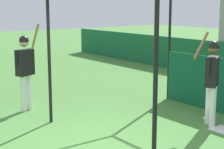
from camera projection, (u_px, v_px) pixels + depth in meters
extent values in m
plane|color=#477F38|center=(88.00, 147.00, 6.80)|extent=(60.00, 60.00, 0.00)
cylinder|color=black|center=(49.00, 54.00, 7.97)|extent=(0.07, 0.07, 3.00)
cylinder|color=black|center=(156.00, 79.00, 5.34)|extent=(0.07, 0.07, 3.00)
cylinder|color=black|center=(169.00, 44.00, 10.06)|extent=(0.07, 0.07, 3.00)
cube|color=#0F5133|center=(218.00, 85.00, 8.88)|extent=(3.25, 0.03, 1.32)
cube|color=white|center=(223.00, 130.00, 7.71)|extent=(0.44, 0.44, 0.02)
cylinder|color=white|center=(213.00, 107.00, 7.80)|extent=(0.18, 0.18, 0.87)
cylinder|color=white|center=(208.00, 105.00, 8.03)|extent=(0.18, 0.18, 0.87)
cube|color=black|center=(212.00, 71.00, 7.78)|extent=(0.42, 0.50, 0.62)
sphere|color=brown|center=(213.00, 49.00, 7.69)|extent=(0.22, 0.22, 0.22)
sphere|color=black|center=(214.00, 46.00, 7.68)|extent=(0.23, 0.23, 0.23)
cylinder|color=black|center=(209.00, 66.00, 7.55)|extent=(0.10, 0.10, 0.34)
cylinder|color=black|center=(212.00, 63.00, 7.98)|extent=(0.10, 0.10, 0.34)
cylinder|color=brown|center=(201.00, 45.00, 8.04)|extent=(0.31, 0.72, 0.55)
sphere|color=brown|center=(217.00, 58.00, 7.89)|extent=(0.08, 0.08, 0.08)
cylinder|color=white|center=(23.00, 94.00, 9.00)|extent=(0.17, 0.17, 0.87)
cylinder|color=white|center=(29.00, 92.00, 9.17)|extent=(0.17, 0.17, 0.87)
cube|color=black|center=(25.00, 62.00, 8.95)|extent=(0.37, 0.50, 0.62)
sphere|color=tan|center=(24.00, 42.00, 8.86)|extent=(0.22, 0.22, 0.22)
sphere|color=black|center=(24.00, 40.00, 8.85)|extent=(0.23, 0.23, 0.23)
cylinder|color=black|center=(16.00, 58.00, 8.74)|extent=(0.09, 0.09, 0.34)
cylinder|color=black|center=(30.00, 55.00, 9.14)|extent=(0.09, 0.09, 0.34)
cylinder|color=#AD7F4C|center=(35.00, 38.00, 9.15)|extent=(0.57, 0.08, 0.78)
sphere|color=#AD7F4C|center=(25.00, 54.00, 9.07)|extent=(0.08, 0.08, 0.08)
sphere|color=white|center=(204.00, 118.00, 8.39)|extent=(0.07, 0.07, 0.07)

